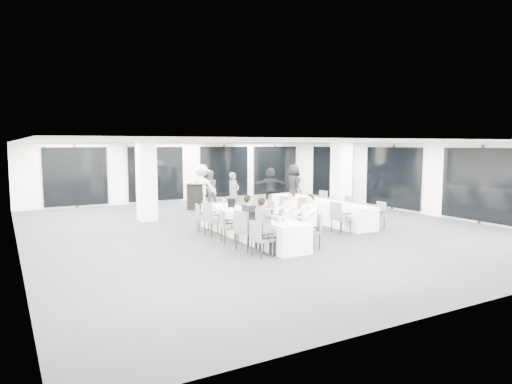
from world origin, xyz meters
TOP-DOWN VIEW (x-y plane):
  - room at (0.89, 1.11)m, footprint 14.04×16.04m
  - column_left at (-2.80, 3.20)m, footprint 0.60×0.60m
  - column_right at (4.20, 1.00)m, footprint 0.60×0.60m
  - banquet_table_main at (-1.09, -1.27)m, footprint 0.90×5.00m
  - banquet_table_side at (2.51, 0.14)m, footprint 0.90×5.00m
  - cocktail_table at (-0.25, 5.03)m, footprint 0.77×0.77m
  - chair_main_left_near at (-1.92, -3.35)m, footprint 0.51×0.55m
  - chair_main_left_second at (-1.93, -2.63)m, footprint 0.63×0.66m
  - chair_main_left_mid at (-1.92, -1.52)m, footprint 0.54×0.57m
  - chair_main_left_fourth at (-1.94, -0.52)m, footprint 0.55×0.61m
  - chair_main_left_far at (-1.92, 0.30)m, footprint 0.51×0.54m
  - chair_main_right_near at (-0.27, -3.22)m, footprint 0.56×0.59m
  - chair_main_right_second at (-0.26, -2.31)m, footprint 0.56×0.60m
  - chair_main_right_mid at (-0.26, -1.62)m, footprint 0.50×0.56m
  - chair_main_right_fourth at (-0.26, -0.75)m, footprint 0.55×0.60m
  - chair_main_right_far at (-0.26, 0.28)m, footprint 0.62×0.64m
  - chair_side_left_near at (1.67, -1.96)m, footprint 0.50×0.56m
  - chair_side_left_mid at (1.67, -0.25)m, footprint 0.56×0.59m
  - chair_side_left_far at (1.68, 1.00)m, footprint 0.49×0.53m
  - chair_side_right_near at (3.33, -1.92)m, footprint 0.46×0.51m
  - chair_side_right_mid at (3.33, -0.33)m, footprint 0.45×0.51m
  - chair_side_right_far at (3.34, 1.17)m, footprint 0.48×0.54m
  - seated_guest_a at (-1.76, -3.34)m, footprint 0.50×0.38m
  - seated_guest_b at (-1.76, -2.61)m, footprint 0.50×0.38m
  - seated_guest_c at (-0.43, -3.21)m, footprint 0.50×0.38m
  - seated_guest_d at (-0.43, -2.33)m, footprint 0.50×0.38m
  - standing_guest_a at (0.81, 3.54)m, footprint 0.82×0.75m
  - standing_guest_b at (0.62, 5.52)m, footprint 0.86×0.52m
  - standing_guest_c at (0.07, 5.06)m, footprint 1.53×1.31m
  - standing_guest_d at (4.44, 4.74)m, footprint 1.14×1.01m
  - standing_guest_e at (4.12, 4.14)m, footprint 0.69×1.04m
  - standing_guest_f at (3.59, 5.29)m, footprint 1.83×1.29m
  - standing_guest_g at (-2.16, 6.21)m, footprint 0.74×0.65m
  - standing_guest_h at (6.20, 3.25)m, footprint 1.06×1.17m
  - ice_bucket_near at (-1.05, -2.30)m, footprint 0.21×0.21m
  - ice_bucket_far at (-1.02, 0.04)m, footprint 0.24×0.24m
  - water_bottle_a at (-1.18, -3.23)m, footprint 0.07×0.07m
  - water_bottle_b at (-0.92, -0.86)m, footprint 0.07×0.07m
  - water_bottle_c at (-1.05, 0.52)m, footprint 0.07×0.07m
  - plate_a at (-1.26, -2.55)m, footprint 0.20×0.20m
  - plate_b at (-1.03, -2.98)m, footprint 0.21×0.21m
  - plate_c at (-1.09, -2.01)m, footprint 0.21×0.21m
  - wine_glass at (-0.81, -3.41)m, footprint 0.07×0.07m

SIDE VIEW (x-z plane):
  - banquet_table_main at x=-1.09m, z-range 0.00..0.75m
  - banquet_table_side at x=2.51m, z-range 0.00..0.75m
  - chair_side_right_near at x=3.33m, z-range 0.06..0.92m
  - chair_side_left_far at x=1.68m, z-range 0.06..0.92m
  - chair_main_left_far at x=-1.92m, z-range 0.06..0.93m
  - chair_side_right_mid at x=3.33m, z-range 0.06..0.94m
  - chair_main_left_near at x=-1.92m, z-range 0.06..0.96m
  - chair_main_left_mid at x=-1.92m, z-range 0.06..0.97m
  - chair_main_right_near at x=-0.27m, z-range 0.07..0.99m
  - chair_side_left_mid at x=1.67m, z-range 0.07..1.00m
  - chair_side_right_far at x=3.34m, z-range 0.07..1.01m
  - cocktail_table at x=-0.25m, z-range 0.01..1.08m
  - chair_main_right_mid at x=-0.26m, z-range 0.07..1.03m
  - chair_side_left_near at x=1.67m, z-range 0.07..1.03m
  - chair_main_right_second at x=-0.26m, z-range 0.07..1.04m
  - chair_main_right_fourth at x=-0.26m, z-range 0.07..1.06m
  - chair_main_right_far at x=-0.26m, z-range 0.07..1.07m
  - chair_main_left_fourth at x=-1.94m, z-range 0.07..1.11m
  - chair_main_left_second at x=-1.93m, z-range 0.07..1.11m
  - plate_a at x=-1.26m, z-range 0.75..0.78m
  - plate_b at x=-1.03m, z-range 0.75..0.78m
  - plate_c at x=-1.09m, z-range 0.75..0.78m
  - seated_guest_a at x=-1.76m, z-range 0.09..1.53m
  - seated_guest_b at x=-1.76m, z-range 0.09..1.53m
  - seated_guest_c at x=-0.43m, z-range 0.09..1.53m
  - seated_guest_d at x=-0.43m, z-range 0.09..1.53m
  - standing_guest_d at x=4.44m, z-range 0.00..1.69m
  - water_bottle_a at x=-1.18m, z-range 0.75..0.96m
  - water_bottle_b at x=-0.92m, z-range 0.75..0.98m
  - water_bottle_c at x=-1.05m, z-range 0.75..0.98m
  - ice_bucket_near at x=-1.05m, z-range 0.75..0.99m
  - standing_guest_g at x=-2.16m, z-range 0.00..1.75m
  - wine_glass at x=-0.81m, z-range 0.79..0.97m
  - ice_bucket_far at x=-1.02m, z-range 0.75..1.03m
  - standing_guest_b at x=0.62m, z-range 0.00..1.78m
  - standing_guest_a at x=0.81m, z-range 0.00..1.82m
  - standing_guest_f at x=3.59m, z-range 0.00..1.86m
  - standing_guest_e at x=4.12m, z-range 0.00..2.06m
  - standing_guest_h at x=6.20m, z-range 0.00..2.08m
  - standing_guest_c at x=0.07m, z-range 0.00..2.12m
  - room at x=0.89m, z-range -0.03..2.81m
  - column_left at x=-2.80m, z-range 0.00..2.80m
  - column_right at x=4.20m, z-range 0.00..2.80m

